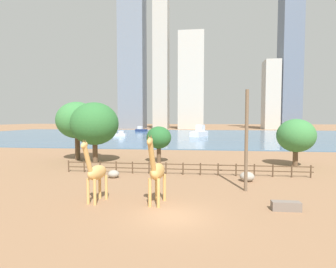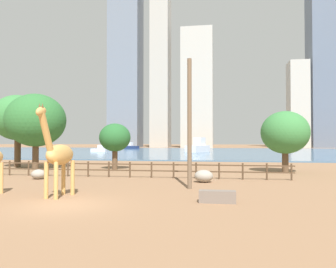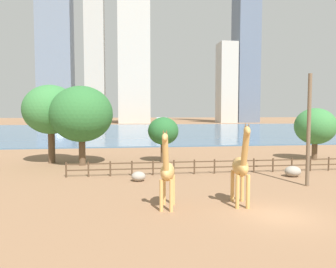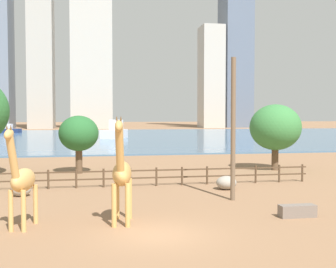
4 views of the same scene
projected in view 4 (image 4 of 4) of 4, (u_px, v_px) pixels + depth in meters
ground_plane at (106, 137)px, 96.22m from camera, size 400.00×400.00×0.00m
harbor_water at (106, 137)px, 93.26m from camera, size 180.00×86.00×0.20m
giraffe_tall at (122, 174)px, 19.21m from camera, size 1.16×3.13×4.96m
giraffe_companion at (22, 180)px, 18.43m from camera, size 1.23×2.80×4.61m
utility_pole at (233, 129)px, 24.48m from camera, size 0.28×0.28×8.33m
boulder_near_fence at (21, 190)px, 25.82m from camera, size 1.13×1.03×0.77m
boulder_by_pole at (226, 183)px, 28.15m from camera, size 1.37×1.22×0.92m
feeding_trough at (297, 211)px, 20.57m from camera, size 1.80×0.60×0.60m
enclosure_fence at (131, 176)px, 29.27m from camera, size 26.12×0.14×1.30m
tree_left_large at (275, 128)px, 37.92m from camera, size 4.60×4.60×5.95m
tree_center_broad at (79, 134)px, 35.72m from camera, size 3.36×3.36×4.94m
boat_ferry at (115, 132)px, 86.91m from camera, size 6.05×9.13×3.78m
boat_sailboat at (10, 130)px, 112.40m from camera, size 5.77×3.70×2.39m
skyline_block_central at (91, 52)px, 153.06m from camera, size 14.63×12.64×55.61m
skyline_tower_glass at (211, 77)px, 162.52m from camera, size 8.36×10.37×39.00m
skyline_block_left at (236, 4)px, 168.34m from camera, size 10.97×13.45×98.55m
skyline_block_right at (40, 10)px, 150.94m from camera, size 8.76×11.25×84.92m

